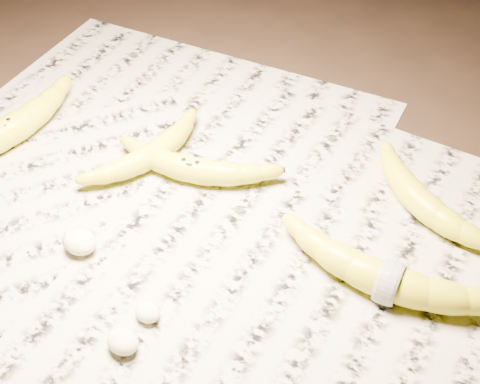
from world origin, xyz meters
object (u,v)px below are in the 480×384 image
Objects in this scene: banana_left_a at (4,131)px; banana_taped at (390,280)px; banana_center at (192,167)px; banana_left_b at (152,152)px; banana_upper_a at (420,199)px.

banana_taped is at bearing -76.81° from banana_left_a.
banana_center is at bearing 166.73° from banana_taped.
banana_left_b is (0.18, 0.08, -0.00)m from banana_left_a.
banana_upper_a is at bearing 5.17° from banana_center.
banana_left_a is 1.38× the size of banana_left_b.
banana_left_a is at bearing -132.40° from banana_upper_a.
banana_taped is at bearing -83.88° from banana_left_b.
banana_upper_a reaches higher than banana_left_b.
banana_upper_a is (0.31, 0.12, 0.00)m from banana_left_b.
banana_taped reaches higher than banana_upper_a.
banana_center is 0.28m from banana_upper_a.
banana_taped is (0.28, -0.02, 0.00)m from banana_center.
banana_left_b is at bearing -59.54° from banana_left_a.
banana_left_a reaches higher than banana_center.
banana_upper_a is (-0.02, 0.13, -0.00)m from banana_taped.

